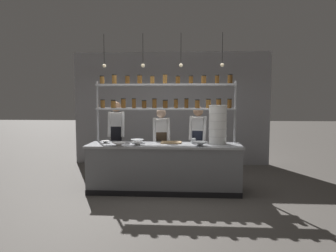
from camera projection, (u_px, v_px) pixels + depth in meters
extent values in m
plane|color=#5B5651|center=(164.00, 191.00, 5.82)|extent=(40.00, 40.00, 0.00)
cube|color=#939399|center=(171.00, 109.00, 8.22)|extent=(5.34, 0.12, 3.06)
cube|color=gray|center=(164.00, 169.00, 5.79)|extent=(2.88, 0.72, 0.88)
cube|color=#ADAFB5|center=(164.00, 145.00, 5.75)|extent=(2.94, 0.76, 0.04)
cube|color=black|center=(163.00, 194.00, 5.46)|extent=(2.88, 0.03, 0.10)
cylinder|color=#ADAFB5|center=(98.00, 134.00, 6.15)|extent=(0.04, 0.04, 2.15)
cylinder|color=#ADAFB5|center=(235.00, 135.00, 5.97)|extent=(0.04, 0.04, 2.15)
cube|color=#ADAFB5|center=(165.00, 109.00, 6.02)|extent=(2.78, 0.28, 0.04)
cylinder|color=brown|center=(103.00, 104.00, 6.09)|extent=(0.09, 0.09, 0.15)
cylinder|color=black|center=(103.00, 100.00, 6.08)|extent=(0.09, 0.09, 0.02)
cylinder|color=brown|center=(113.00, 104.00, 6.07)|extent=(0.10, 0.10, 0.14)
cylinder|color=black|center=(113.00, 100.00, 6.07)|extent=(0.10, 0.10, 0.02)
cylinder|color=brown|center=(123.00, 104.00, 6.06)|extent=(0.09, 0.09, 0.18)
cylinder|color=black|center=(123.00, 99.00, 6.05)|extent=(0.10, 0.10, 0.02)
cylinder|color=brown|center=(134.00, 104.00, 6.05)|extent=(0.08, 0.08, 0.18)
cylinder|color=black|center=(134.00, 99.00, 6.04)|extent=(0.08, 0.08, 0.02)
cylinder|color=#513314|center=(144.00, 105.00, 6.03)|extent=(0.09, 0.09, 0.14)
cylinder|color=black|center=(144.00, 101.00, 6.03)|extent=(0.09, 0.09, 0.02)
cylinder|color=brown|center=(154.00, 104.00, 6.02)|extent=(0.09, 0.09, 0.17)
cylinder|color=black|center=(154.00, 99.00, 6.01)|extent=(0.09, 0.09, 0.02)
cylinder|color=#513314|center=(165.00, 104.00, 6.01)|extent=(0.10, 0.10, 0.15)
cylinder|color=black|center=(165.00, 100.00, 6.00)|extent=(0.10, 0.10, 0.02)
cylinder|color=brown|center=(176.00, 104.00, 5.99)|extent=(0.08, 0.08, 0.17)
cylinder|color=black|center=(176.00, 99.00, 5.99)|extent=(0.08, 0.08, 0.02)
cylinder|color=#513314|center=(186.00, 104.00, 5.98)|extent=(0.08, 0.08, 0.18)
cylinder|color=black|center=(186.00, 99.00, 5.97)|extent=(0.08, 0.08, 0.02)
cylinder|color=brown|center=(197.00, 104.00, 5.97)|extent=(0.09, 0.09, 0.15)
cylinder|color=black|center=(197.00, 100.00, 5.96)|extent=(0.10, 0.10, 0.02)
cylinder|color=brown|center=(208.00, 104.00, 5.95)|extent=(0.10, 0.10, 0.17)
cylinder|color=black|center=(208.00, 99.00, 5.95)|extent=(0.10, 0.10, 0.02)
cylinder|color=brown|center=(219.00, 104.00, 5.94)|extent=(0.10, 0.10, 0.17)
cylinder|color=black|center=(219.00, 99.00, 5.93)|extent=(0.10, 0.10, 0.02)
cylinder|color=brown|center=(229.00, 104.00, 5.93)|extent=(0.09, 0.09, 0.17)
cylinder|color=black|center=(230.00, 99.00, 5.92)|extent=(0.09, 0.09, 0.02)
cube|color=#ADAFB5|center=(165.00, 85.00, 5.97)|extent=(2.78, 0.28, 0.04)
cylinder|color=brown|center=(102.00, 80.00, 6.04)|extent=(0.09, 0.09, 0.15)
cylinder|color=black|center=(102.00, 76.00, 6.04)|extent=(0.09, 0.09, 0.02)
cylinder|color=brown|center=(114.00, 80.00, 6.03)|extent=(0.09, 0.09, 0.17)
cylinder|color=black|center=(114.00, 75.00, 6.02)|extent=(0.09, 0.09, 0.02)
cylinder|color=#513314|center=(127.00, 80.00, 6.01)|extent=(0.09, 0.09, 0.16)
cylinder|color=black|center=(127.00, 76.00, 6.01)|extent=(0.09, 0.09, 0.02)
cylinder|color=brown|center=(140.00, 80.00, 6.00)|extent=(0.10, 0.10, 0.16)
cylinder|color=black|center=(140.00, 75.00, 5.99)|extent=(0.10, 0.10, 0.02)
cylinder|color=brown|center=(152.00, 80.00, 5.98)|extent=(0.08, 0.08, 0.15)
cylinder|color=black|center=(152.00, 76.00, 5.97)|extent=(0.09, 0.09, 0.02)
cylinder|color=brown|center=(165.00, 79.00, 5.97)|extent=(0.09, 0.09, 0.18)
cylinder|color=black|center=(165.00, 74.00, 5.96)|extent=(0.09, 0.09, 0.02)
cylinder|color=#513314|center=(178.00, 80.00, 5.95)|extent=(0.09, 0.09, 0.14)
cylinder|color=black|center=(178.00, 76.00, 5.94)|extent=(0.09, 0.09, 0.02)
cylinder|color=#513314|center=(191.00, 80.00, 5.93)|extent=(0.08, 0.08, 0.14)
cylinder|color=black|center=(191.00, 76.00, 5.93)|extent=(0.09, 0.09, 0.02)
cylinder|color=brown|center=(204.00, 80.00, 5.92)|extent=(0.10, 0.10, 0.15)
cylinder|color=black|center=(204.00, 76.00, 5.91)|extent=(0.10, 0.10, 0.02)
cylinder|color=#513314|center=(217.00, 80.00, 5.90)|extent=(0.08, 0.08, 0.16)
cylinder|color=black|center=(217.00, 75.00, 5.89)|extent=(0.09, 0.09, 0.02)
cylinder|color=#513314|center=(230.00, 79.00, 5.89)|extent=(0.10, 0.10, 0.17)
cylinder|color=black|center=(230.00, 75.00, 5.88)|extent=(0.10, 0.10, 0.02)
cylinder|color=black|center=(113.00, 162.00, 6.57)|extent=(0.11, 0.11, 0.84)
cylinder|color=black|center=(120.00, 161.00, 6.58)|extent=(0.11, 0.11, 0.84)
cube|color=black|center=(116.00, 134.00, 6.52)|extent=(0.24, 0.20, 0.36)
cube|color=white|center=(116.00, 119.00, 6.49)|extent=(0.24, 0.21, 0.30)
sphere|color=#A37A5B|center=(116.00, 107.00, 6.47)|extent=(0.22, 0.22, 0.22)
cylinder|color=white|center=(109.00, 124.00, 6.43)|extent=(0.10, 0.26, 0.55)
cylinder|color=white|center=(123.00, 124.00, 6.45)|extent=(0.10, 0.26, 0.55)
cylinder|color=black|center=(158.00, 165.00, 6.35)|extent=(0.11, 0.11, 0.77)
cylinder|color=black|center=(165.00, 165.00, 6.36)|extent=(0.11, 0.11, 0.77)
cube|color=#473828|center=(161.00, 140.00, 6.31)|extent=(0.24, 0.20, 0.33)
cube|color=white|center=(161.00, 125.00, 6.28)|extent=(0.24, 0.21, 0.27)
sphere|color=beige|center=(161.00, 113.00, 6.26)|extent=(0.20, 0.20, 0.20)
cylinder|color=white|center=(154.00, 130.00, 6.22)|extent=(0.10, 0.25, 0.51)
cylinder|color=white|center=(168.00, 130.00, 6.24)|extent=(0.10, 0.25, 0.51)
cylinder|color=black|center=(194.00, 164.00, 6.38)|extent=(0.11, 0.11, 0.79)
cylinder|color=black|center=(202.00, 165.00, 6.34)|extent=(0.11, 0.11, 0.79)
cube|color=#232838|center=(198.00, 138.00, 6.31)|extent=(0.24, 0.20, 0.34)
cube|color=white|center=(198.00, 124.00, 6.29)|extent=(0.25, 0.21, 0.28)
sphere|color=#A37A5B|center=(198.00, 111.00, 6.26)|extent=(0.21, 0.21, 0.21)
cylinder|color=white|center=(191.00, 128.00, 6.27)|extent=(0.11, 0.25, 0.52)
cylinder|color=white|center=(205.00, 129.00, 6.20)|extent=(0.11, 0.25, 0.52)
cylinder|color=white|center=(218.00, 140.00, 5.81)|extent=(0.34, 0.34, 0.14)
cylinder|color=silver|center=(218.00, 136.00, 5.81)|extent=(0.36, 0.36, 0.01)
cylinder|color=white|center=(218.00, 132.00, 5.80)|extent=(0.34, 0.34, 0.14)
cylinder|color=silver|center=(218.00, 129.00, 5.79)|extent=(0.36, 0.36, 0.01)
cylinder|color=white|center=(218.00, 125.00, 5.79)|extent=(0.34, 0.34, 0.14)
cylinder|color=silver|center=(218.00, 121.00, 5.78)|extent=(0.36, 0.36, 0.01)
cylinder|color=white|center=(218.00, 117.00, 5.77)|extent=(0.34, 0.34, 0.14)
cylinder|color=silver|center=(218.00, 113.00, 5.77)|extent=(0.36, 0.36, 0.01)
cylinder|color=white|center=(218.00, 109.00, 5.76)|extent=(0.34, 0.34, 0.14)
cylinder|color=silver|center=(218.00, 105.00, 5.75)|extent=(0.36, 0.36, 0.01)
cube|color=#A88456|center=(171.00, 142.00, 5.91)|extent=(0.40, 0.26, 0.02)
cylinder|color=white|center=(119.00, 146.00, 5.49)|extent=(0.12, 0.12, 0.01)
cone|color=white|center=(119.00, 144.00, 5.49)|extent=(0.26, 0.26, 0.07)
cylinder|color=#B2B7BC|center=(137.00, 143.00, 5.91)|extent=(0.12, 0.12, 0.01)
cone|color=#B2B7BC|center=(137.00, 141.00, 5.91)|extent=(0.26, 0.26, 0.07)
cylinder|color=white|center=(137.00, 145.00, 5.60)|extent=(0.12, 0.12, 0.01)
cone|color=white|center=(137.00, 143.00, 5.60)|extent=(0.26, 0.26, 0.07)
cylinder|color=white|center=(106.00, 143.00, 5.90)|extent=(0.08, 0.08, 0.01)
cone|color=white|center=(106.00, 142.00, 5.90)|extent=(0.17, 0.17, 0.05)
cylinder|color=silver|center=(200.00, 146.00, 5.53)|extent=(0.13, 0.13, 0.01)
cone|color=silver|center=(200.00, 144.00, 5.53)|extent=(0.28, 0.28, 0.08)
cylinder|color=#B2B7BC|center=(193.00, 141.00, 5.82)|extent=(0.08, 0.08, 0.10)
cylinder|color=black|center=(104.00, 50.00, 5.66)|extent=(0.01, 0.01, 0.59)
sphere|color=#F9E5B2|center=(104.00, 66.00, 5.69)|extent=(0.07, 0.07, 0.07)
cylinder|color=black|center=(143.00, 50.00, 5.61)|extent=(0.01, 0.01, 0.59)
sphere|color=#F9E5B2|center=(143.00, 66.00, 5.64)|extent=(0.07, 0.07, 0.07)
cylinder|color=black|center=(181.00, 49.00, 5.57)|extent=(0.01, 0.01, 0.59)
sphere|color=#F9E5B2|center=(181.00, 65.00, 5.60)|extent=(0.07, 0.07, 0.07)
cylinder|color=black|center=(222.00, 49.00, 5.52)|extent=(0.01, 0.01, 0.59)
sphere|color=#F9E5B2|center=(222.00, 65.00, 5.55)|extent=(0.07, 0.07, 0.07)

